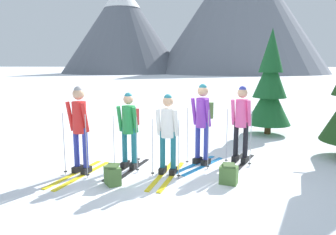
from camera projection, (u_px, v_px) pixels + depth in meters
The scene contains 10 objects.
ground_plane at pixel (164, 170), 6.84m from camera, with size 400.00×400.00×0.00m, color white.
skier_in_red at pixel (79, 126), 6.45m from camera, with size 0.78×1.81×1.80m.
skier_in_green at pixel (129, 127), 6.79m from camera, with size 0.69×1.61×1.65m.
skier_in_white at pixel (168, 130), 6.42m from camera, with size 0.62×1.81×1.65m.
skier_in_purple at pixel (203, 119), 7.03m from camera, with size 1.10×1.49×1.81m.
skier_in_pink at pixel (242, 120), 7.20m from camera, with size 0.89×1.57×1.75m.
pine_tree_near at pixel (270, 87), 10.07m from camera, with size 1.38×1.38×3.33m.
backpack_on_snow_front at pixel (229, 174), 6.02m from camera, with size 0.38×0.32×0.38m.
backpack_on_snow_beside at pixel (112, 175), 5.98m from camera, with size 0.38×0.40×0.38m.
mountain_ridge_distant at pixel (209, 13), 73.10m from camera, with size 60.94×39.33×29.07m.
Camera 1 is at (0.76, -6.51, 2.25)m, focal length 34.22 mm.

